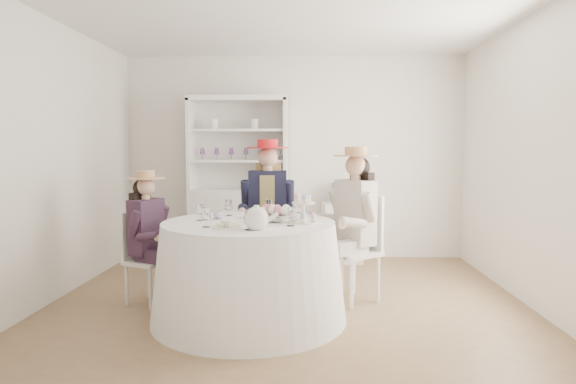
{
  "coord_description": "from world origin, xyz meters",
  "views": [
    {
      "loc": [
        0.2,
        -4.49,
        1.45
      ],
      "look_at": [
        0.0,
        0.1,
        1.05
      ],
      "focal_mm": 30.0,
      "sensor_mm": 36.0,
      "label": 1
    }
  ],
  "objects": [
    {
      "name": "ground",
      "position": [
        0.0,
        0.0,
        0.0
      ],
      "size": [
        4.5,
        4.5,
        0.0
      ],
      "primitive_type": "plane",
      "color": "brown",
      "rests_on": "ground"
    },
    {
      "name": "ceiling",
      "position": [
        0.0,
        0.0,
        2.7
      ],
      "size": [
        4.5,
        4.5,
        0.0
      ],
      "primitive_type": "plane",
      "rotation": [
        3.14,
        0.0,
        0.0
      ],
      "color": "white",
      "rests_on": "wall_back"
    },
    {
      "name": "wall_back",
      "position": [
        0.0,
        2.0,
        1.35
      ],
      "size": [
        4.5,
        0.0,
        4.5
      ],
      "primitive_type": "plane",
      "rotation": [
        1.57,
        0.0,
        0.0
      ],
      "color": "white",
      "rests_on": "ground"
    },
    {
      "name": "wall_front",
      "position": [
        0.0,
        -2.0,
        1.35
      ],
      "size": [
        4.5,
        0.0,
        4.5
      ],
      "primitive_type": "plane",
      "rotation": [
        -1.57,
        0.0,
        0.0
      ],
      "color": "white",
      "rests_on": "ground"
    },
    {
      "name": "wall_left",
      "position": [
        -2.25,
        0.0,
        1.35
      ],
      "size": [
        0.0,
        4.5,
        4.5
      ],
      "primitive_type": "plane",
      "rotation": [
        1.57,
        0.0,
        1.57
      ],
      "color": "white",
      "rests_on": "ground"
    },
    {
      "name": "wall_right",
      "position": [
        2.25,
        0.0,
        1.35
      ],
      "size": [
        0.0,
        4.5,
        4.5
      ],
      "primitive_type": "plane",
      "rotation": [
        1.57,
        0.0,
        -1.57
      ],
      "color": "white",
      "rests_on": "ground"
    },
    {
      "name": "tea_table",
      "position": [
        -0.31,
        -0.45,
        0.42
      ],
      "size": [
        1.67,
        1.67,
        0.84
      ],
      "rotation": [
        0.0,
        0.0,
        0.16
      ],
      "color": "white",
      "rests_on": "ground"
    },
    {
      "name": "hutch",
      "position": [
        -0.71,
        1.72,
        0.76
      ],
      "size": [
        1.32,
        0.63,
        2.13
      ],
      "rotation": [
        0.0,
        0.0,
        0.13
      ],
      "color": "silver",
      "rests_on": "ground"
    },
    {
      "name": "side_table",
      "position": [
        0.63,
        1.75,
        0.38
      ],
      "size": [
        0.53,
        0.53,
        0.76
      ],
      "primitive_type": "cube",
      "rotation": [
        0.0,
        0.0,
        0.09
      ],
      "color": "silver",
      "rests_on": "ground"
    },
    {
      "name": "hatbox",
      "position": [
        0.63,
        1.75,
        0.9
      ],
      "size": [
        0.35,
        0.35,
        0.27
      ],
      "primitive_type": "cylinder",
      "rotation": [
        0.0,
        0.0,
        -0.37
      ],
      "color": "black",
      "rests_on": "side_table"
    },
    {
      "name": "guest_left",
      "position": [
        -1.31,
        -0.09,
        0.71
      ],
      "size": [
        0.53,
        0.48,
        1.26
      ],
      "rotation": [
        0.0,
        0.0,
        1.15
      ],
      "color": "silver",
      "rests_on": "ground"
    },
    {
      "name": "guest_mid",
      "position": [
        -0.24,
        0.61,
        0.89
      ],
      "size": [
        0.56,
        0.59,
        1.56
      ],
      "rotation": [
        0.0,
        0.0,
        0.02
      ],
      "color": "silver",
      "rests_on": "ground"
    },
    {
      "name": "guest_right",
      "position": [
        0.62,
        0.05,
        0.84
      ],
      "size": [
        0.64,
        0.61,
        1.48
      ],
      "rotation": [
        0.0,
        0.0,
        -0.91
      ],
      "color": "silver",
      "rests_on": "ground"
    },
    {
      "name": "spare_chair",
      "position": [
        -0.27,
        1.54,
        0.48
      ],
      "size": [
        0.49,
        0.49,
        0.89
      ],
      "rotation": [
        0.0,
        0.0,
        2.71
      ],
      "color": "silver",
      "rests_on": "ground"
    },
    {
      "name": "teacup_a",
      "position": [
        -0.6,
        -0.34,
        0.88
      ],
      "size": [
        0.1,
        0.1,
        0.06
      ],
      "primitive_type": "imported",
      "rotation": [
        0.0,
        0.0,
        -0.32
      ],
      "color": "white",
      "rests_on": "tea_table"
    },
    {
      "name": "teacup_b",
      "position": [
        -0.31,
        -0.18,
        0.87
      ],
      "size": [
        0.07,
        0.07,
        0.06
      ],
      "primitive_type": "imported",
      "rotation": [
        0.0,
        0.0,
        -0.14
      ],
      "color": "white",
      "rests_on": "tea_table"
    },
    {
      "name": "teacup_c",
      "position": [
        -0.08,
        -0.3,
        0.88
      ],
      "size": [
        0.1,
        0.1,
        0.07
      ],
      "primitive_type": "imported",
      "rotation": [
        0.0,
        0.0,
        -0.16
      ],
      "color": "white",
      "rests_on": "tea_table"
    },
    {
      "name": "flower_bowl",
      "position": [
        -0.09,
        -0.47,
        0.87
      ],
      "size": [
        0.22,
        0.22,
        0.06
      ],
      "primitive_type": "imported",
      "rotation": [
        0.0,
        0.0,
        0.0
      ],
      "color": "white",
      "rests_on": "tea_table"
    },
    {
      "name": "flower_arrangement",
      "position": [
        -0.09,
        -0.45,
        0.94
      ],
      "size": [
        0.2,
        0.2,
        0.08
      ],
      "rotation": [
        0.0,
        0.0,
        -0.38
      ],
      "color": "#E2717F",
      "rests_on": "tea_table"
    },
    {
      "name": "table_teapot",
      "position": [
        -0.2,
        -0.87,
        0.93
      ],
      "size": [
        0.27,
        0.19,
        0.2
      ],
      "rotation": [
        0.0,
        0.0,
        0.33
      ],
      "color": "white",
      "rests_on": "tea_table"
    },
    {
      "name": "sandwich_plate",
      "position": [
        -0.44,
        -0.8,
        0.86
      ],
      "size": [
        0.23,
        0.23,
        0.05
      ],
      "rotation": [
        0.0,
        0.0,
        0.01
      ],
      "color": "white",
      "rests_on": "tea_table"
    },
    {
      "name": "cupcake_stand",
      "position": [
        0.15,
        -0.51,
        0.93
      ],
      "size": [
        0.25,
        0.25,
        0.24
      ],
      "rotation": [
        0.0,
        0.0,
        -0.03
      ],
      "color": "white",
      "rests_on": "tea_table"
    },
    {
      "name": "stemware_set",
      "position": [
        -0.31,
        -0.45,
        0.92
      ],
      "size": [
        0.91,
        0.91,
        0.15
      ],
      "color": "white",
      "rests_on": "tea_table"
    }
  ]
}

